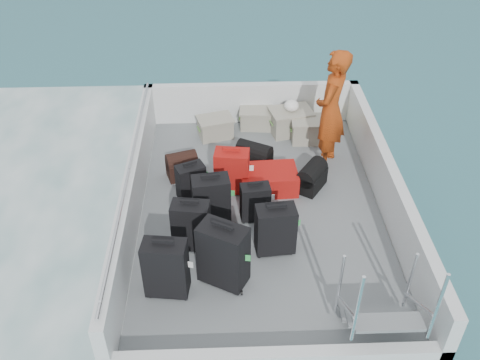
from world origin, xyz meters
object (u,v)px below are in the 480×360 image
Objects in this scene: suitcase_6 at (275,230)px; suitcase_0 at (166,269)px; suitcase_3 at (223,256)px; crate_1 at (256,119)px; crate_0 at (215,128)px; crate_2 at (290,122)px; suitcase_5 at (232,171)px; suitcase_4 at (211,201)px; crate_3 at (310,131)px; suitcase_1 at (191,226)px; suitcase_2 at (191,182)px; suitcase_7 at (255,203)px; suitcase_8 at (268,180)px; passenger at (331,110)px.

suitcase_0 is at bearing -159.37° from suitcase_6.
suitcase_3 is 1.62× the size of crate_1.
crate_0 is 0.82× the size of crate_2.
suitcase_5 is at bearing 74.35° from suitcase_0.
crate_0 is at bearing 107.20° from suitcase_5.
suitcase_3 is (0.65, 0.15, 0.04)m from suitcase_0.
suitcase_4 is at bearing 138.38° from suitcase_6.
crate_3 is at bearing 63.52° from suitcase_0.
suitcase_6 is at bearing -43.58° from suitcase_4.
suitcase_1 reaches higher than suitcase_6.
crate_3 is at bearing -6.13° from crate_0.
suitcase_2 reaches higher than crate_3.
suitcase_3 is 3.49m from crate_2.
crate_0 is (-0.53, 2.09, -0.11)m from suitcase_7.
suitcase_0 is 1.45m from suitcase_6.
crate_3 is at bearing 52.30° from suitcase_5.
suitcase_2 is 1.06× the size of crate_0.
crate_3 is at bearing 66.64° from suitcase_6.
suitcase_3 is 1.90m from suitcase_8.
crate_3 is 0.32× the size of passenger.
suitcase_6 is 0.36× the size of passenger.
suitcase_4 is 2.26m from passenger.
crate_2 is at bearing 69.25° from suitcase_0.
suitcase_3 is 1.40× the size of crate_3.
suitcase_8 reaches higher than crate_0.
crate_3 is (0.86, -0.44, 0.02)m from crate_1.
suitcase_2 is 2.39m from crate_3.
suitcase_0 is at bearing -15.41° from passenger.
suitcase_0 is 1.32m from suitcase_4.
crate_3 is (1.89, 1.46, -0.10)m from suitcase_2.
suitcase_4 is 2.14m from crate_0.
suitcase_1 is at bearing -120.05° from crate_2.
passenger is at bearing -47.38° from crate_1.
crate_0 is 0.89× the size of crate_3.
suitcase_7 is 0.85× the size of crate_2.
crate_2 is at bearing 22.90° from suitcase_2.
suitcase_7 is 0.69m from suitcase_8.
suitcase_1 is 1.23× the size of suitcase_2.
suitcase_3 is (0.44, -1.58, 0.14)m from suitcase_2.
suitcase_8 is 1.72m from crate_1.
suitcase_8 is at bearing 9.14° from suitcase_5.
suitcase_8 is 1.50m from crate_3.
crate_1 is at bearing 85.34° from suitcase_6.
crate_2 is (0.56, -0.19, 0.04)m from crate_1.
suitcase_8 is (0.53, 0.01, -0.17)m from suitcase_5.
passenger is (2.04, 0.80, 0.65)m from suitcase_2.
suitcase_3 is at bearing -89.91° from suitcase_4.
suitcase_7 is 2.37m from crate_1.
suitcase_2 is 1.53m from suitcase_6.
suitcase_1 is at bearing 152.43° from suitcase_3.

